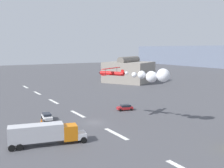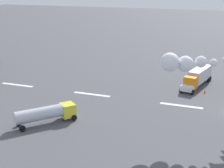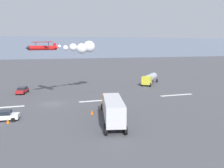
# 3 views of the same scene
# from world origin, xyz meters

# --- Properties ---
(runway_stripe_4) EXTENTS (8.00, 0.90, 0.01)m
(runway_stripe_4) POSITION_xyz_m (9.16, 0.00, 0.01)
(runway_stripe_4) COLOR white
(runway_stripe_4) RESTS_ON ground
(runway_stripe_5) EXTENTS (8.00, 0.90, 0.01)m
(runway_stripe_5) POSITION_xyz_m (27.49, 0.00, 0.01)
(runway_stripe_5) COLOR white
(runway_stripe_5) RESTS_ON ground
(runway_stripe_6) EXTENTS (8.00, 0.90, 0.01)m
(runway_stripe_6) POSITION_xyz_m (45.82, 0.00, 0.01)
(runway_stripe_6) COLOR white
(runway_stripe_6) RESTS_ON ground
(stunt_biplane_red) EXTENTS (15.92, 10.82, 3.09)m
(stunt_biplane_red) POSITION_xyz_m (6.88, 9.64, 10.74)
(stunt_biplane_red) COLOR red
(semi_truck_orange) EXTENTS (5.61, 13.24, 3.70)m
(semi_truck_orange) POSITION_xyz_m (7.87, -13.55, 2.10)
(semi_truck_orange) COLOR silver
(semi_truck_orange) RESTS_ON ground
(fuel_tanker_truck) EXTENTS (8.29, 9.16, 2.90)m
(fuel_tanker_truck) POSITION_xyz_m (28.58, 15.77, 1.75)
(fuel_tanker_truck) COLOR yellow
(fuel_tanker_truck) RESTS_ON ground
(traffic_cone_far) EXTENTS (0.44, 0.44, 0.75)m
(traffic_cone_far) POSITION_xyz_m (5.75, -9.08, 0.38)
(traffic_cone_far) COLOR orange
(traffic_cone_far) RESTS_ON ground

